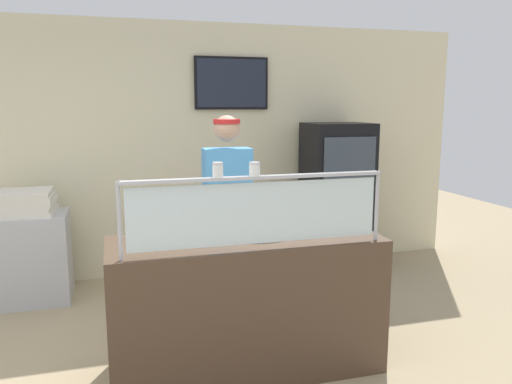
% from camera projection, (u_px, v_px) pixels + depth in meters
% --- Properties ---
extents(ground_plane, '(12.00, 12.00, 0.00)m').
position_uv_depth(ground_plane, '(226.00, 328.00, 4.19)').
color(ground_plane, tan).
rests_on(ground_plane, ground).
extents(shop_rear_unit, '(6.25, 0.13, 2.70)m').
position_uv_depth(shop_rear_unit, '(193.00, 149.00, 5.47)').
color(shop_rear_unit, beige).
rests_on(shop_rear_unit, ground).
extents(serving_counter, '(1.85, 0.67, 0.95)m').
position_uv_depth(serving_counter, '(246.00, 305.00, 3.48)').
color(serving_counter, '#4C3828').
rests_on(serving_counter, ground).
extents(sneeze_guard, '(1.67, 0.06, 0.47)m').
position_uv_depth(sneeze_guard, '(257.00, 204.00, 3.09)').
color(sneeze_guard, '#B2B5BC').
rests_on(sneeze_guard, serving_counter).
extents(pizza_tray, '(0.51, 0.51, 0.04)m').
position_uv_depth(pizza_tray, '(258.00, 231.00, 3.52)').
color(pizza_tray, '#9EA0A8').
rests_on(pizza_tray, serving_counter).
extents(pizza_server, '(0.13, 0.29, 0.01)m').
position_uv_depth(pizza_server, '(252.00, 229.00, 3.48)').
color(pizza_server, '#ADAFB7').
rests_on(pizza_server, pizza_tray).
extents(parmesan_shaker, '(0.06, 0.06, 0.09)m').
position_uv_depth(parmesan_shaker, '(218.00, 171.00, 2.99)').
color(parmesan_shaker, white).
rests_on(parmesan_shaker, sneeze_guard).
extents(pepper_flake_shaker, '(0.07, 0.07, 0.09)m').
position_uv_depth(pepper_flake_shaker, '(255.00, 170.00, 3.05)').
color(pepper_flake_shaker, white).
rests_on(pepper_flake_shaker, sneeze_guard).
extents(worker_figure, '(0.41, 0.50, 1.76)m').
position_uv_depth(worker_figure, '(228.00, 209.00, 4.08)').
color(worker_figure, '#23232D').
rests_on(worker_figure, ground).
extents(drink_fridge, '(0.68, 0.60, 1.65)m').
position_uv_depth(drink_fridge, '(336.00, 198.00, 5.55)').
color(drink_fridge, black).
rests_on(drink_fridge, ground).
extents(prep_shelf, '(0.70, 0.55, 0.84)m').
position_uv_depth(prep_shelf, '(31.00, 258.00, 4.73)').
color(prep_shelf, '#B7BABF').
rests_on(prep_shelf, ground).
extents(pizza_box_stack, '(0.52, 0.50, 0.22)m').
position_uv_depth(pizza_box_stack, '(26.00, 203.00, 4.64)').
color(pizza_box_stack, silver).
rests_on(pizza_box_stack, prep_shelf).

